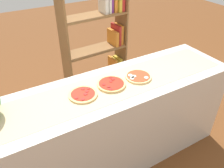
{
  "coord_description": "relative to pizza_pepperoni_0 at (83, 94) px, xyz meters",
  "views": [
    {
      "loc": [
        -0.81,
        -1.39,
        2.05
      ],
      "look_at": [
        0.0,
        0.0,
        0.95
      ],
      "focal_mm": 36.79,
      "sensor_mm": 36.0,
      "label": 1
    }
  ],
  "objects": [
    {
      "name": "parchment_paper",
      "position": [
        0.27,
        -0.0,
        -0.01
      ],
      "size": [
        2.2,
        0.43,
        0.0
      ],
      "primitive_type": "cube",
      "color": "tan",
      "rests_on": "counter"
    },
    {
      "name": "bookshelf",
      "position": [
        0.65,
        0.88,
        -0.1
      ],
      "size": [
        0.78,
        0.29,
        1.67
      ],
      "color": "brown",
      "rests_on": "ground_plane"
    },
    {
      "name": "pizza_pepperoni_1",
      "position": [
        0.27,
        0.01,
        0.0
      ],
      "size": [
        0.25,
        0.25,
        0.03
      ],
      "color": "#DBB26B",
      "rests_on": "parchment_paper"
    },
    {
      "name": "counter",
      "position": [
        0.27,
        -0.0,
        -0.48
      ],
      "size": [
        2.33,
        0.63,
        0.93
      ],
      "primitive_type": "cube",
      "color": "beige",
      "rests_on": "ground_plane"
    },
    {
      "name": "pizza_mozzarella_2",
      "position": [
        0.54,
        -0.01,
        0.0
      ],
      "size": [
        0.23,
        0.23,
        0.03
      ],
      "color": "#E5C17F",
      "rests_on": "parchment_paper"
    },
    {
      "name": "ground_plane",
      "position": [
        0.27,
        -0.0,
        -0.94
      ],
      "size": [
        12.0,
        12.0,
        0.0
      ],
      "primitive_type": "plane",
      "color": "brown"
    },
    {
      "name": "pizza_pepperoni_0",
      "position": [
        0.0,
        0.0,
        0.0
      ],
      "size": [
        0.24,
        0.24,
        0.02
      ],
      "color": "#DBB26B",
      "rests_on": "parchment_paper"
    }
  ]
}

